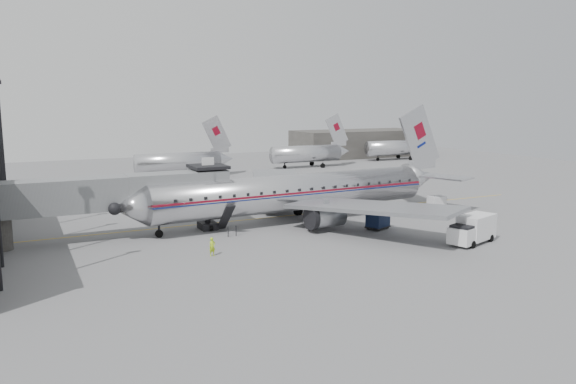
% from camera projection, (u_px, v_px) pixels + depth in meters
% --- Properties ---
extents(ground, '(160.00, 160.00, 0.00)m').
position_uv_depth(ground, '(307.00, 227.00, 56.66)').
color(ground, slate).
rests_on(ground, ground).
extents(hangar, '(30.00, 12.00, 6.00)m').
position_uv_depth(hangar, '(358.00, 143.00, 128.86)').
color(hangar, '#383532').
rests_on(hangar, ground).
extents(apron_line, '(60.00, 0.15, 0.01)m').
position_uv_depth(apron_line, '(306.00, 214.00, 63.28)').
color(apron_line, gold).
rests_on(apron_line, ground).
extents(jet_bridge, '(21.00, 6.20, 7.10)m').
position_uv_depth(jet_bridge, '(130.00, 193.00, 52.05)').
color(jet_bridge, slate).
rests_on(jet_bridge, ground).
extents(distant_aircraft_near, '(16.39, 3.20, 10.26)m').
position_uv_depth(distant_aircraft_near, '(179.00, 161.00, 92.73)').
color(distant_aircraft_near, silver).
rests_on(distant_aircraft_near, ground).
extents(distant_aircraft_mid, '(16.39, 3.20, 10.26)m').
position_uv_depth(distant_aircraft_mid, '(307.00, 153.00, 107.50)').
color(distant_aircraft_mid, silver).
rests_on(distant_aircraft_mid, ground).
extents(distant_aircraft_far, '(16.39, 3.20, 10.26)m').
position_uv_depth(distant_aircraft_far, '(396.00, 147.00, 121.41)').
color(distant_aircraft_far, silver).
rests_on(distant_aircraft_far, ground).
extents(airliner, '(38.99, 36.05, 12.32)m').
position_uv_depth(airliner, '(300.00, 192.00, 59.20)').
color(airliner, silver).
rests_on(airliner, ground).
extents(service_van, '(5.66, 3.57, 2.49)m').
position_uv_depth(service_van, '(472.00, 229.00, 50.06)').
color(service_van, white).
rests_on(service_van, ground).
extents(baggage_cart_navy, '(2.67, 2.38, 1.73)m').
position_uv_depth(baggage_cart_navy, '(378.00, 220.00, 55.81)').
color(baggage_cart_navy, black).
rests_on(baggage_cart_navy, ground).
extents(baggage_cart_white, '(1.97, 1.52, 1.52)m').
position_uv_depth(baggage_cart_white, '(437.00, 202.00, 66.22)').
color(baggage_cart_white, silver).
rests_on(baggage_cart_white, ground).
extents(ramp_worker, '(0.63, 0.48, 1.55)m').
position_uv_depth(ramp_worker, '(212.00, 247.00, 46.03)').
color(ramp_worker, '#AFDC19').
rests_on(ramp_worker, ground).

